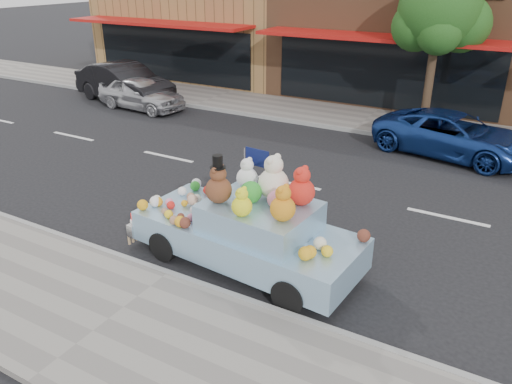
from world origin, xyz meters
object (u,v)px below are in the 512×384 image
Objects in this scene: art_car at (248,228)px; car_silver at (141,93)px; car_dark at (125,83)px; street_tree at (440,18)px; car_blue at (453,135)px.

car_silver is at bearing 145.55° from art_car.
car_silver is at bearing -101.70° from car_dark.
street_tree is 1.09× the size of car_dark.
street_tree is at bearing 40.27° from car_blue.
car_dark is (-12.99, 0.10, 0.15)m from car_blue.
car_silver is 11.67m from car_blue.
car_blue is at bearing -79.89° from car_dark.
car_dark is at bearing 147.35° from art_car.
street_tree is 11.16m from car_silver.
car_silver is 0.82× the size of car_blue.
street_tree is 1.14× the size of car_blue.
art_car reaches higher than car_blue.
car_dark is 1.04× the size of art_car.
art_car is at bearing -125.23° from car_silver.
street_tree is 12.26m from car_dark.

